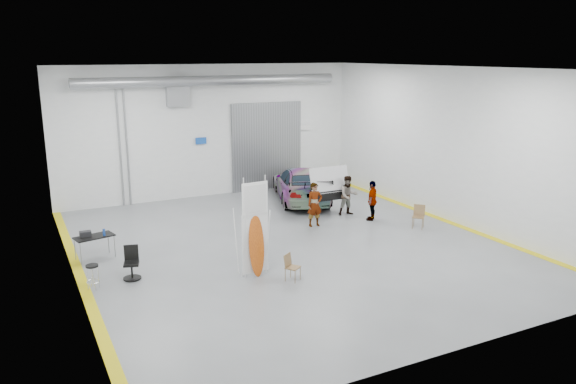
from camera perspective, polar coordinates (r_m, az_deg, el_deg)
name	(u,v)px	position (r m, az deg, el deg)	size (l,w,h in m)	color
ground	(290,245)	(19.52, 0.15, -5.42)	(16.00, 16.00, 0.00)	slate
room_shell	(268,120)	(20.66, -2.05, 7.27)	(14.02, 16.18, 6.01)	silver
sedan_car	(301,184)	(25.16, 1.34, 0.80)	(2.13, 5.22, 1.51)	silver
person_a	(315,204)	(21.43, 2.73, -1.28)	(0.62, 0.41, 1.71)	#89594A
person_b	(348,196)	(23.03, 6.15, -0.36)	(0.80, 0.61, 1.64)	#456280
person_c	(372,200)	(22.44, 8.55, -0.85)	(0.93, 0.38, 1.61)	#965C32
surfboard_display	(255,237)	(16.55, -3.36, -4.55)	(0.86, 0.28, 3.04)	white
folding_chair_near	(293,272)	(16.54, 0.47, -8.17)	(0.52, 0.57, 0.79)	brown
folding_chair_far	(418,221)	(21.85, 13.06, -2.91)	(0.58, 0.67, 0.88)	brown
shop_stool	(93,277)	(16.84, -19.21, -8.17)	(0.37, 0.37, 0.72)	black
work_table	(92,236)	(19.10, -19.31, -4.27)	(1.31, 0.86, 0.99)	gray
office_chair	(131,265)	(17.23, -15.66, -7.13)	(0.53, 0.55, 0.98)	black
trunk_lid	(328,177)	(22.99, 4.12, 1.49)	(1.76, 1.07, 0.04)	silver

